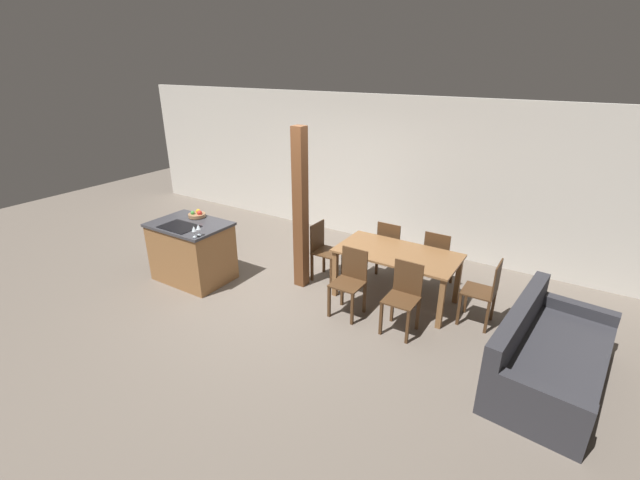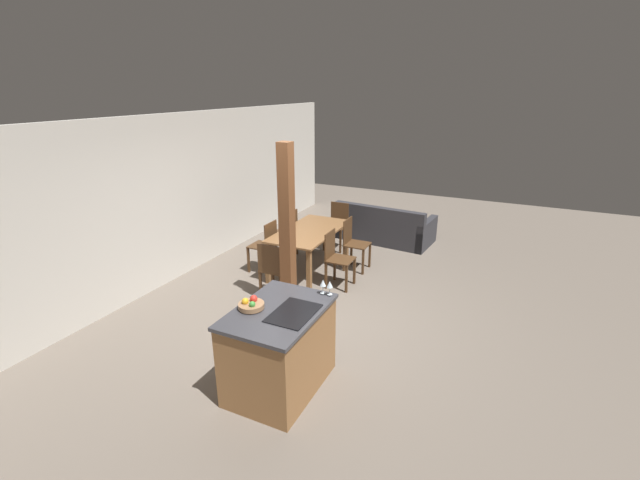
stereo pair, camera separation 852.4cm
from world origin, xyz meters
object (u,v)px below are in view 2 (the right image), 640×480
Objects in this scene: kitchen_island at (280,349)px; couch at (384,228)px; timber_post at (287,231)px; wine_glass_near at (330,285)px; dining_chair_near_left at (337,257)px; dining_chair_near_right at (354,243)px; dining_chair_head_end at (274,269)px; wine_glass_middle at (323,283)px; dining_chair_far_left at (265,245)px; fruit_bowl at (251,304)px; dining_chair_far_right at (287,232)px; dining_table at (310,236)px; dining_chair_foot_end at (337,225)px.

kitchen_island reaches higher than couch.
kitchen_island is 0.49× the size of timber_post.
wine_glass_near is 0.18× the size of dining_chair_near_left.
dining_chair_head_end is at bearing 157.23° from dining_chair_near_right.
dining_chair_near_right is 1.71m from couch.
wine_glass_near is at bearing -90.00° from wine_glass_middle.
dining_chair_far_left is at bearing 90.00° from dining_chair_near_left.
dining_chair_near_left is 0.45× the size of couch.
timber_post reaches higher than wine_glass_middle.
dining_chair_near_right and dining_chair_far_left have the same top height.
fruit_bowl is at bearing 29.89° from dining_chair_far_left.
dining_chair_far_right is (0.77, 0.00, 0.00)m from dining_chair_far_left.
dining_table is at bearing 14.34° from timber_post.
wine_glass_middle is at bearing -40.78° from fruit_bowl.
dining_chair_far_left is 1.00× the size of dining_chair_far_right.
dining_chair_foot_end is at bearing 20.75° from wine_glass_middle.
dining_table is 0.79m from dining_chair_near_right.
dining_chair_head_end is 0.38× the size of timber_post.
dining_chair_foot_end is at bearing 11.37° from fruit_bowl.
dining_chair_foot_end is (4.27, 0.86, -0.49)m from fruit_bowl.
fruit_bowl is 0.13× the size of couch.
timber_post reaches higher than couch.
dining_chair_foot_end is (3.66, 1.39, -0.58)m from wine_glass_middle.
timber_post is at bearing 162.77° from dining_chair_near_left.
timber_post is (-1.02, -1.03, 0.72)m from dining_chair_far_left.
dining_table is at bearing 119.61° from dining_chair_far_left.
fruit_bowl reaches higher than dining_chair_near_left.
wine_glass_near is 0.07× the size of timber_post.
timber_post is (-3.48, 0.36, 0.94)m from couch.
fruit_bowl is 3.79m from dining_chair_far_right.
dining_chair_far_left is 1.00× the size of dining_chair_foot_end.
fruit_bowl is at bearing 110.21° from kitchen_island.
wine_glass_near is at bearing -68.14° from dining_chair_foot_end.
kitchen_island is 4.39× the size of fruit_bowl.
dining_chair_head_end is 0.45× the size of couch.
dining_chair_far_right and dining_chair_head_end have the same top height.
dining_chair_head_end is (-1.61, 0.67, 0.00)m from dining_chair_near_right.
wine_glass_near is (0.52, -0.35, 0.60)m from kitchen_island.
wine_glass_middle reaches higher than dining_chair_head_end.
dining_chair_far_right is at bearing 24.06° from fruit_bowl.
dining_chair_far_right is 0.45× the size of couch.
dining_chair_far_left reaches higher than couch.
timber_post is at bearing -82.22° from dining_chair_foot_end.
dining_chair_foot_end is at bearing 21.86° from wine_glass_near.
dining_chair_far_left is at bearing 66.19° from couch.
wine_glass_near is 0.18× the size of dining_chair_far_right.
dining_chair_far_left is (-0.38, 0.67, -0.15)m from dining_table.
dining_chair_far_left is 1.08m from dining_chair_head_end.
kitchen_island is 3.79m from dining_chair_far_right.
dining_chair_near_right is at bearing 94.14° from couch.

